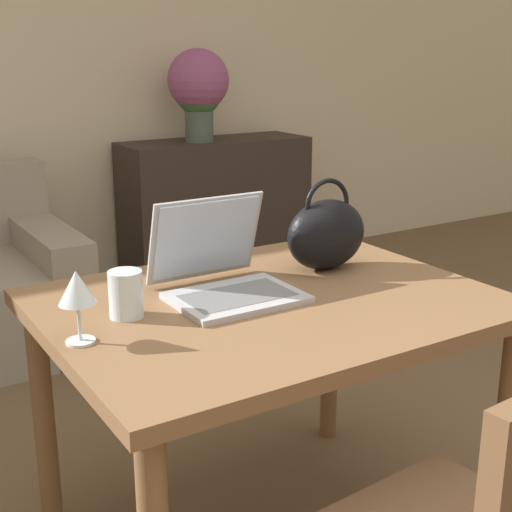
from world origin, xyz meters
The scene contains 8 objects.
wall_back centered at (0.00, 3.15, 1.35)m, with size 10.00×0.06×2.70m.
dining_table centered at (0.03, 0.63, 0.65)m, with size 1.13×0.88×0.74m.
sideboard centered at (1.11, 2.88, 0.42)m, with size 1.13×0.40×0.85m.
laptop centered at (-0.05, 0.73, 0.81)m, with size 0.32×0.33×0.25m.
drinking_glass centered at (-0.33, 0.70, 0.80)m, with size 0.08×0.08×0.11m.
wine_glass centered at (-0.48, 0.60, 0.86)m, with size 0.08×0.08×0.17m.
handbag centered at (0.31, 0.76, 0.85)m, with size 0.26×0.15×0.27m.
flower_vase centered at (0.99, 2.84, 1.15)m, with size 0.35×0.35×0.52m.
Camera 1 is at (-0.92, -0.83, 1.36)m, focal length 50.00 mm.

